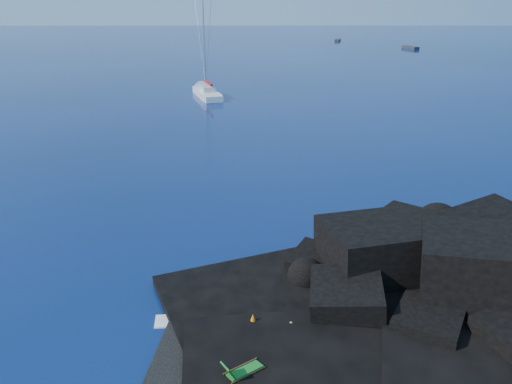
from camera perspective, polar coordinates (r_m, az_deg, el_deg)
ground at (r=20.39m, az=-12.16°, el=-18.88°), size 400.00×400.00×0.00m
headland at (r=24.11m, az=22.29°, el=-13.03°), size 24.00×24.00×3.60m
beach at (r=20.39m, az=1.28°, el=-18.29°), size 9.08×6.86×0.70m
surf_foam at (r=24.02m, az=2.18°, el=-11.31°), size 10.00×8.00×0.06m
sailboat at (r=68.56m, az=-5.62°, el=10.81°), size 5.75×11.76×12.12m
deck_chair at (r=18.68m, az=-1.32°, el=-19.27°), size 1.61×1.39×1.03m
towel at (r=21.10m, az=2.69°, el=-15.41°), size 1.84×1.18×0.04m
sunbather at (r=21.01m, az=2.70°, el=-15.08°), size 1.68×0.84×0.26m
marker_cone at (r=21.11m, az=-0.35°, el=-14.43°), size 0.46×0.46×0.59m
distant_boat_a at (r=149.34m, az=9.31°, el=16.66°), size 2.36×4.33×0.55m
distant_boat_b at (r=132.50m, az=17.22°, el=15.36°), size 3.23×5.15×0.66m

